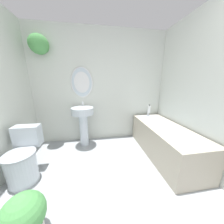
{
  "coord_description": "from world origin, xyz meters",
  "views": [
    {
      "loc": [
        -0.17,
        -0.16,
        1.33
      ],
      "look_at": [
        0.09,
        1.47,
        0.89
      ],
      "focal_mm": 18.0,
      "sensor_mm": 36.0,
      "label": 1
    }
  ],
  "objects_px": {
    "toilet": "(24,159)",
    "shampoo_bottle": "(149,109)",
    "potted_plant": "(24,218)",
    "pedestal_sink": "(83,120)",
    "bathtub": "(164,140)"
  },
  "relations": [
    {
      "from": "bathtub",
      "to": "shampoo_bottle",
      "type": "xyz_separation_m",
      "value": [
        0.01,
        0.65,
        0.43
      ]
    },
    {
      "from": "pedestal_sink",
      "to": "shampoo_bottle",
      "type": "xyz_separation_m",
      "value": [
        1.49,
        0.09,
        0.15
      ]
    },
    {
      "from": "toilet",
      "to": "shampoo_bottle",
      "type": "relative_size",
      "value": 3.69
    },
    {
      "from": "toilet",
      "to": "shampoo_bottle",
      "type": "height_order",
      "value": "shampoo_bottle"
    },
    {
      "from": "toilet",
      "to": "bathtub",
      "type": "bearing_deg",
      "value": 5.19
    },
    {
      "from": "toilet",
      "to": "pedestal_sink",
      "type": "height_order",
      "value": "pedestal_sink"
    },
    {
      "from": "toilet",
      "to": "shampoo_bottle",
      "type": "distance_m",
      "value": 2.44
    },
    {
      "from": "pedestal_sink",
      "to": "bathtub",
      "type": "height_order",
      "value": "pedestal_sink"
    },
    {
      "from": "toilet",
      "to": "bathtub",
      "type": "xyz_separation_m",
      "value": [
        2.24,
        0.2,
        -0.01
      ]
    },
    {
      "from": "toilet",
      "to": "pedestal_sink",
      "type": "relative_size",
      "value": 0.77
    },
    {
      "from": "bathtub",
      "to": "shampoo_bottle",
      "type": "relative_size",
      "value": 7.98
    },
    {
      "from": "shampoo_bottle",
      "to": "potted_plant",
      "type": "distance_m",
      "value": 2.49
    },
    {
      "from": "bathtub",
      "to": "potted_plant",
      "type": "relative_size",
      "value": 3.46
    },
    {
      "from": "potted_plant",
      "to": "shampoo_bottle",
      "type": "bearing_deg",
      "value": 40.17
    },
    {
      "from": "bathtub",
      "to": "potted_plant",
      "type": "xyz_separation_m",
      "value": [
        -1.86,
        -0.92,
        -0.05
      ]
    }
  ]
}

